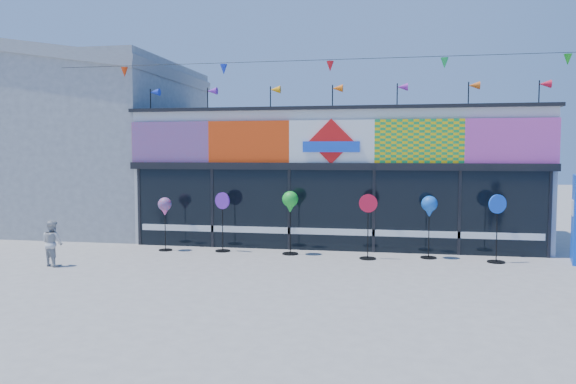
% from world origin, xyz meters
% --- Properties ---
extents(ground, '(80.00, 80.00, 0.00)m').
position_xyz_m(ground, '(0.00, 0.00, 0.00)').
color(ground, gray).
rests_on(ground, ground).
extents(kite_shop, '(16.00, 5.70, 5.31)m').
position_xyz_m(kite_shop, '(0.00, 5.94, 2.05)').
color(kite_shop, silver).
rests_on(kite_shop, ground).
extents(neighbour_building, '(8.18, 7.20, 6.87)m').
position_xyz_m(neighbour_building, '(-10.00, 7.00, 3.20)').
color(neighbour_building, '#A3A6A9').
rests_on(neighbour_building, ground).
extents(blue_sign, '(0.41, 1.12, 2.23)m').
position_xyz_m(blue_sign, '(6.29, 2.87, 1.12)').
color(blue_sign, blue).
rests_on(blue_sign, ground).
extents(spinner_0, '(0.38, 0.38, 1.52)m').
position_xyz_m(spinner_0, '(-4.65, 2.59, 1.22)').
color(spinner_0, black).
rests_on(spinner_0, ground).
extents(spinner_1, '(0.46, 0.43, 1.67)m').
position_xyz_m(spinner_1, '(-2.99, 2.75, 0.88)').
color(spinner_1, black).
rests_on(spinner_1, ground).
extents(spinner_2, '(0.44, 0.44, 1.74)m').
position_xyz_m(spinner_2, '(-1.04, 2.65, 1.39)').
color(spinner_2, black).
rests_on(spinner_2, ground).
extents(spinner_3, '(0.48, 0.43, 1.71)m').
position_xyz_m(spinner_3, '(1.09, 2.34, 0.90)').
color(spinner_3, black).
rests_on(spinner_3, ground).
extents(spinner_4, '(0.42, 0.42, 1.66)m').
position_xyz_m(spinner_4, '(2.66, 2.76, 1.32)').
color(spinner_4, black).
rests_on(spinner_4, ground).
extents(spinner_5, '(0.46, 0.44, 1.74)m').
position_xyz_m(spinner_5, '(4.32, 2.47, 0.92)').
color(spinner_5, black).
rests_on(spinner_5, ground).
extents(child, '(0.63, 0.49, 1.13)m').
position_xyz_m(child, '(-6.50, 0.02, 0.57)').
color(child, '#BBBBBB').
rests_on(child, ground).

